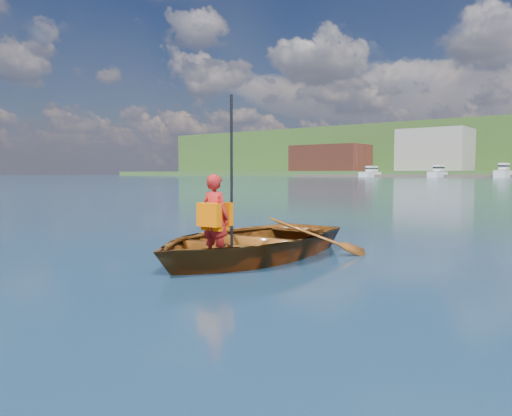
{
  "coord_description": "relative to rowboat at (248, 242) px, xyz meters",
  "views": [
    {
      "loc": [
        4.98,
        -5.53,
        1.23
      ],
      "look_at": [
        0.66,
        0.1,
        0.73
      ],
      "focal_mm": 35.0,
      "sensor_mm": 36.0,
      "label": 1
    }
  ],
  "objects": [
    {
      "name": "ground",
      "position": [
        -0.51,
        -0.1,
        -0.23
      ],
      "size": [
        600.0,
        600.0,
        0.0
      ],
      "color": "#152A45",
      "rests_on": "ground"
    },
    {
      "name": "rowboat",
      "position": [
        0.0,
        0.0,
        0.0
      ],
      "size": [
        2.73,
        3.76,
        0.77
      ],
      "color": "#6C380D",
      "rests_on": "ground"
    },
    {
      "name": "child_paddler",
      "position": [
        0.17,
        -0.89,
        0.44
      ],
      "size": [
        0.41,
        0.35,
        2.12
      ],
      "color": "#AB1A17",
      "rests_on": "ground"
    }
  ]
}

